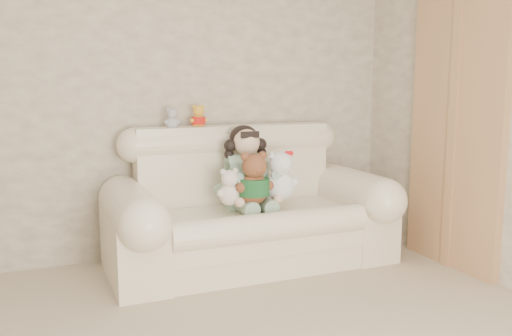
# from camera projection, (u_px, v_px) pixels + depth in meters

# --- Properties ---
(wall_back) EXTENTS (4.50, 0.00, 4.50)m
(wall_back) POSITION_uv_depth(u_px,v_px,m) (120.00, 91.00, 4.05)
(wall_back) COLOR beige
(wall_back) RESTS_ON ground
(sofa) EXTENTS (2.10, 0.95, 1.03)m
(sofa) POSITION_uv_depth(u_px,v_px,m) (251.00, 197.00, 4.04)
(sofa) COLOR #FFF6CD
(sofa) RESTS_ON floor
(door_panel) EXTENTS (0.06, 0.90, 2.10)m
(door_panel) POSITION_uv_depth(u_px,v_px,m) (456.00, 126.00, 3.93)
(door_panel) COLOR #9D7243
(door_panel) RESTS_ON floor
(seated_child) EXTENTS (0.42, 0.49, 0.64)m
(seated_child) POSITION_uv_depth(u_px,v_px,m) (246.00, 166.00, 4.08)
(seated_child) COLOR #307844
(seated_child) RESTS_ON sofa
(brown_teddy) EXTENTS (0.34, 0.30, 0.45)m
(brown_teddy) POSITION_uv_depth(u_px,v_px,m) (254.00, 173.00, 3.85)
(brown_teddy) COLOR brown
(brown_teddy) RESTS_ON sofa
(white_cat) EXTENTS (0.34, 0.30, 0.44)m
(white_cat) POSITION_uv_depth(u_px,v_px,m) (280.00, 171.00, 3.97)
(white_cat) COLOR white
(white_cat) RESTS_ON sofa
(cream_teddy) EXTENTS (0.22, 0.18, 0.31)m
(cream_teddy) POSITION_uv_depth(u_px,v_px,m) (229.00, 183.00, 3.83)
(cream_teddy) COLOR white
(cream_teddy) RESTS_ON sofa
(yellow_mini_bear) EXTENTS (0.15, 0.12, 0.21)m
(yellow_mini_bear) POSITION_uv_depth(u_px,v_px,m) (198.00, 114.00, 4.17)
(yellow_mini_bear) COLOR yellow
(yellow_mini_bear) RESTS_ON sofa
(grey_mini_plush) EXTENTS (0.13, 0.11, 0.19)m
(grey_mini_plush) POSITION_uv_depth(u_px,v_px,m) (172.00, 117.00, 4.08)
(grey_mini_plush) COLOR #B8B7BE
(grey_mini_plush) RESTS_ON sofa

